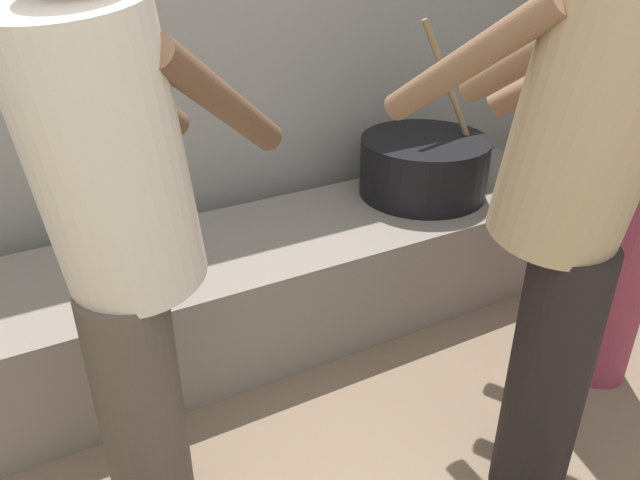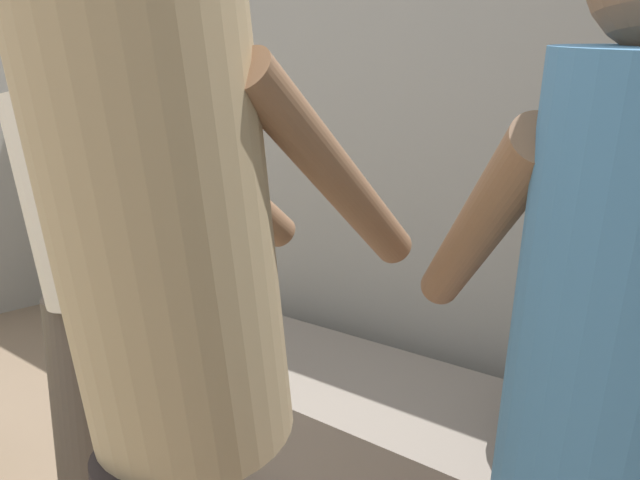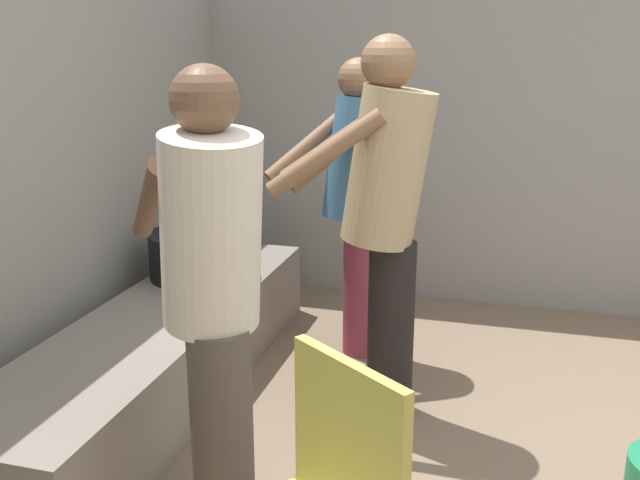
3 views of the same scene
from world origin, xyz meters
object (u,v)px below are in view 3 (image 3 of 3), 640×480
at_px(cooking_pot_main, 200,254).
at_px(cook_in_tan_shirt, 386,208).
at_px(cook_in_blue_shirt, 358,193).
at_px(cook_in_cream_shirt, 213,285).

xyz_separation_m(cooking_pot_main, cook_in_tan_shirt, (-0.41, -1.04, 0.40)).
xyz_separation_m(cooking_pot_main, cook_in_blue_shirt, (0.15, -0.80, 0.34)).
distance_m(cooking_pot_main, cook_in_tan_shirt, 1.19).
relative_size(cook_in_cream_shirt, cook_in_blue_shirt, 1.00).
bearing_deg(cooking_pot_main, cook_in_blue_shirt, -79.19).
bearing_deg(cook_in_cream_shirt, cook_in_blue_shirt, -4.86).
height_order(cooking_pot_main, cook_in_blue_shirt, cook_in_blue_shirt).
bearing_deg(cook_in_tan_shirt, cook_in_cream_shirt, 158.25).
distance_m(cooking_pot_main, cook_in_cream_shirt, 1.53).
relative_size(cooking_pot_main, cook_in_blue_shirt, 0.46).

